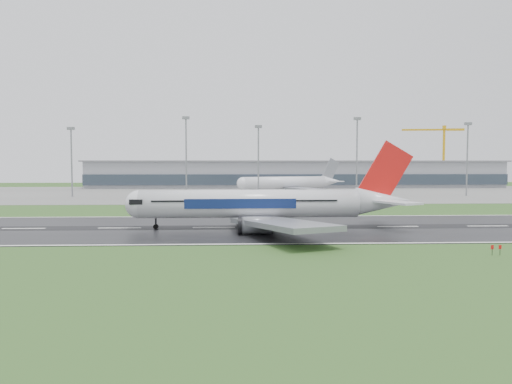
{
  "coord_description": "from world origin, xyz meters",
  "views": [
    {
      "loc": [
        -35.18,
        -102.86,
        13.62
      ],
      "look_at": [
        -30.44,
        12.0,
        7.0
      ],
      "focal_mm": 33.82,
      "sensor_mm": 36.0,
      "label": 1
    }
  ],
  "objects": [
    {
      "name": "ground",
      "position": [
        0.0,
        0.0,
        0.0
      ],
      "size": [
        520.0,
        520.0,
        0.0
      ],
      "primitive_type": "plane",
      "color": "#284D1C",
      "rests_on": "ground"
    },
    {
      "name": "floodmast_0",
      "position": [
        -103.36,
        100.0,
        13.91
      ],
      "size": [
        0.64,
        0.64,
        27.81
      ],
      "primitive_type": "cylinder",
      "color": "gray",
      "rests_on": "ground"
    },
    {
      "name": "floodmast_4",
      "position": [
        63.85,
        100.0,
        15.16
      ],
      "size": [
        0.64,
        0.64,
        30.32
      ],
      "primitive_type": "cylinder",
      "color": "gray",
      "rests_on": "ground"
    },
    {
      "name": "runway",
      "position": [
        0.0,
        0.0,
        0.05
      ],
      "size": [
        400.0,
        45.0,
        0.1
      ],
      "primitive_type": "cube",
      "color": "black",
      "rests_on": "ground"
    },
    {
      "name": "floodmast_3",
      "position": [
        16.05,
        100.0,
        16.15
      ],
      "size": [
        0.64,
        0.64,
        32.31
      ],
      "primitive_type": "cylinder",
      "color": "gray",
      "rests_on": "ground"
    },
    {
      "name": "apron",
      "position": [
        0.0,
        125.0,
        0.04
      ],
      "size": [
        400.0,
        130.0,
        0.08
      ],
      "primitive_type": "cube",
      "color": "slate",
      "rests_on": "ground"
    },
    {
      "name": "main_airliner",
      "position": [
        -28.15,
        -1.8,
        8.97
      ],
      "size": [
        60.83,
        58.01,
        17.73
      ],
      "primitive_type": null,
      "rotation": [
        0.0,
        0.0,
        0.01
      ],
      "color": "silver",
      "rests_on": "runway"
    },
    {
      "name": "floodmast_1",
      "position": [
        -56.06,
        100.0,
        16.18
      ],
      "size": [
        0.64,
        0.64,
        32.35
      ],
      "primitive_type": "cylinder",
      "color": "gray",
      "rests_on": "ground"
    },
    {
      "name": "parked_airliner",
      "position": [
        -10.67,
        121.11,
        8.1
      ],
      "size": [
        69.85,
        67.76,
        16.05
      ],
      "primitive_type": null,
      "rotation": [
        0.0,
        0.0,
        0.38
      ],
      "color": "silver",
      "rests_on": "apron"
    },
    {
      "name": "floodmast_2",
      "position": [
        -25.8,
        100.0,
        14.42
      ],
      "size": [
        0.64,
        0.64,
        28.84
      ],
      "primitive_type": "cylinder",
      "color": "gray",
      "rests_on": "ground"
    },
    {
      "name": "tower_crane",
      "position": [
        97.3,
        200.0,
        19.36
      ],
      "size": [
        38.68,
        7.09,
        38.71
      ],
      "primitive_type": null,
      "rotation": [
        0.0,
        0.0,
        -0.13
      ],
      "color": "gold",
      "rests_on": "ground"
    },
    {
      "name": "terminal",
      "position": [
        0.0,
        185.0,
        7.5
      ],
      "size": [
        240.0,
        36.0,
        15.0
      ],
      "primitive_type": "cube",
      "color": "gray",
      "rests_on": "ground"
    }
  ]
}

